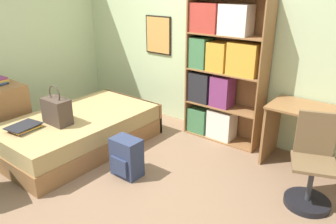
# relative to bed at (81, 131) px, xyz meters

# --- Properties ---
(ground_plane) EXTENTS (14.00, 14.00, 0.00)m
(ground_plane) POSITION_rel_bed_xyz_m (0.78, -0.02, -0.22)
(ground_plane) COLOR #84664C
(wall_back) EXTENTS (10.00, 0.09, 2.60)m
(wall_back) POSITION_rel_bed_xyz_m (0.78, 1.58, 1.08)
(wall_back) COLOR beige
(wall_back) RESTS_ON ground_plane
(wall_left) EXTENTS (0.06, 10.00, 2.60)m
(wall_left) POSITION_rel_bed_xyz_m (-1.48, -0.02, 1.08)
(wall_left) COLOR beige
(wall_left) RESTS_ON ground_plane
(bed) EXTENTS (1.15, 1.98, 0.44)m
(bed) POSITION_rel_bed_xyz_m (0.00, 0.00, 0.00)
(bed) COLOR olive
(bed) RESTS_ON ground_plane
(handbag) EXTENTS (0.35, 0.20, 0.48)m
(handbag) POSITION_rel_bed_xyz_m (0.01, -0.31, 0.38)
(handbag) COLOR #47382D
(handbag) RESTS_ON bed
(book_stack_on_bed) EXTENTS (0.31, 0.38, 0.06)m
(book_stack_on_bed) POSITION_rel_bed_xyz_m (-0.14, -0.66, 0.25)
(book_stack_on_bed) COLOR #427A4C
(book_stack_on_bed) RESTS_ON bed
(dresser) EXTENTS (0.61, 0.51, 0.78)m
(dresser) POSITION_rel_bed_xyz_m (-0.98, -0.50, 0.17)
(dresser) COLOR olive
(dresser) RESTS_ON ground_plane
(bookcase) EXTENTS (1.05, 0.34, 1.89)m
(bookcase) POSITION_rel_bed_xyz_m (1.25, 1.35, 0.74)
(bookcase) COLOR olive
(bookcase) RESTS_ON ground_plane
(desk) EXTENTS (1.17, 0.55, 0.74)m
(desk) POSITION_rel_bed_xyz_m (2.62, 1.25, 0.30)
(desk) COLOR olive
(desk) RESTS_ON ground_plane
(desk_chair) EXTENTS (0.51, 0.51, 0.91)m
(desk_chair) POSITION_rel_bed_xyz_m (2.71, 0.61, 0.08)
(desk_chair) COLOR black
(desk_chair) RESTS_ON ground_plane
(backpack) EXTENTS (0.33, 0.25, 0.45)m
(backpack) POSITION_rel_bed_xyz_m (0.96, -0.13, 0.00)
(backpack) COLOR #2D3856
(backpack) RESTS_ON ground_plane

